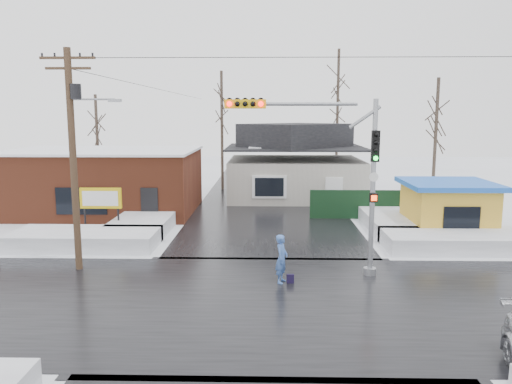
{
  "coord_description": "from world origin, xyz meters",
  "views": [
    {
      "loc": [
        -0.14,
        -16.44,
        6.41
      ],
      "look_at": [
        -0.64,
        5.4,
        3.0
      ],
      "focal_mm": 35.0,
      "sensor_mm": 36.0,
      "label": 1
    }
  ],
  "objects_px": {
    "traffic_signal": "(333,163)",
    "utility_pole": "(74,147)",
    "marquee_sign": "(101,200)",
    "kiosk": "(447,208)",
    "pedestrian": "(282,259)"
  },
  "relations": [
    {
      "from": "traffic_signal",
      "to": "utility_pole",
      "type": "distance_m",
      "value": 10.39
    },
    {
      "from": "marquee_sign",
      "to": "kiosk",
      "type": "distance_m",
      "value": 18.51
    },
    {
      "from": "traffic_signal",
      "to": "pedestrian",
      "type": "relative_size",
      "value": 3.73
    },
    {
      "from": "marquee_sign",
      "to": "utility_pole",
      "type": "bearing_deg",
      "value": -79.87
    },
    {
      "from": "kiosk",
      "to": "traffic_signal",
      "type": "bearing_deg",
      "value": -135.16
    },
    {
      "from": "utility_pole",
      "to": "kiosk",
      "type": "distance_m",
      "value": 18.95
    },
    {
      "from": "utility_pole",
      "to": "kiosk",
      "type": "bearing_deg",
      "value": 20.44
    },
    {
      "from": "utility_pole",
      "to": "marquee_sign",
      "type": "relative_size",
      "value": 3.53
    },
    {
      "from": "pedestrian",
      "to": "traffic_signal",
      "type": "bearing_deg",
      "value": -46.54
    },
    {
      "from": "traffic_signal",
      "to": "marquee_sign",
      "type": "height_order",
      "value": "traffic_signal"
    },
    {
      "from": "traffic_signal",
      "to": "kiosk",
      "type": "height_order",
      "value": "traffic_signal"
    },
    {
      "from": "marquee_sign",
      "to": "pedestrian",
      "type": "bearing_deg",
      "value": -38.55
    },
    {
      "from": "kiosk",
      "to": "utility_pole",
      "type": "bearing_deg",
      "value": -159.56
    },
    {
      "from": "marquee_sign",
      "to": "kiosk",
      "type": "bearing_deg",
      "value": 1.55
    },
    {
      "from": "utility_pole",
      "to": "pedestrian",
      "type": "height_order",
      "value": "utility_pole"
    }
  ]
}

